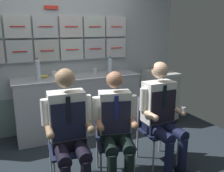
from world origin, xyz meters
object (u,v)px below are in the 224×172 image
at_px(folding_chair_by_counter, 154,122).
at_px(crew_member_by_counter, 162,111).
at_px(folding_chair_right, 113,131).
at_px(snack_banana, 44,77).
at_px(crew_member_left, 69,126).
at_px(water_bottle_clear, 38,70).
at_px(service_trolley, 160,94).
at_px(paper_cup_tan, 95,71).
at_px(folding_chair_left, 67,137).
at_px(crew_member_right, 116,124).

bearing_deg(folding_chair_by_counter, crew_member_by_counter, -89.39).
height_order(folding_chair_right, snack_banana, snack_banana).
xyz_separation_m(crew_member_left, folding_chair_by_counter, (1.12, 0.13, -0.20)).
distance_m(folding_chair_by_counter, water_bottle_clear, 1.75).
height_order(service_trolley, water_bottle_clear, water_bottle_clear).
bearing_deg(service_trolley, crew_member_left, -148.73).
distance_m(folding_chair_right, folding_chair_by_counter, 0.58).
bearing_deg(service_trolley, paper_cup_tan, 170.10).
bearing_deg(snack_banana, crew_member_left, -89.67).
relative_size(folding_chair_right, snack_banana, 4.76).
height_order(folding_chair_right, folding_chair_by_counter, same).
height_order(folding_chair_left, folding_chair_by_counter, same).
bearing_deg(water_bottle_clear, crew_member_by_counter, -46.34).
xyz_separation_m(crew_member_by_counter, water_bottle_clear, (-1.22, 1.28, 0.38)).
distance_m(folding_chair_right, snack_banana, 1.48).
height_order(folding_chair_right, water_bottle_clear, water_bottle_clear).
bearing_deg(folding_chair_right, water_bottle_clear, 118.59).
bearing_deg(crew_member_right, folding_chair_left, 154.52).
bearing_deg(crew_member_by_counter, service_trolley, 54.68).
xyz_separation_m(crew_member_by_counter, snack_banana, (-1.13, 1.42, 0.25)).
height_order(folding_chair_by_counter, crew_member_by_counter, crew_member_by_counter).
height_order(water_bottle_clear, snack_banana, water_bottle_clear).
xyz_separation_m(folding_chair_left, water_bottle_clear, (-0.11, 1.09, 0.58)).
bearing_deg(snack_banana, crew_member_by_counter, -51.53).
relative_size(crew_member_by_counter, paper_cup_tan, 15.39).
bearing_deg(crew_member_right, crew_member_by_counter, 3.99).
height_order(crew_member_right, crew_member_by_counter, crew_member_by_counter).
bearing_deg(snack_banana, folding_chair_left, -89.03).
bearing_deg(paper_cup_tan, crew_member_right, -102.50).
distance_m(folding_chair_right, crew_member_by_counter, 0.63).
relative_size(crew_member_right, snack_banana, 7.02).
height_order(crew_member_left, crew_member_right, crew_member_left).
relative_size(paper_cup_tan, snack_banana, 0.48).
bearing_deg(crew_member_left, water_bottle_clear, 94.64).
relative_size(folding_chair_right, paper_cup_tan, 9.94).
distance_m(crew_member_left, folding_chair_right, 0.58).
distance_m(water_bottle_clear, paper_cup_tan, 0.95).
xyz_separation_m(folding_chair_right, folding_chair_by_counter, (0.58, 0.05, 0.00)).
xyz_separation_m(folding_chair_left, folding_chair_by_counter, (1.10, -0.03, 0.00)).
bearing_deg(paper_cup_tan, service_trolley, -9.90).
bearing_deg(crew_member_left, crew_member_right, -8.30).
xyz_separation_m(water_bottle_clear, paper_cup_tan, (0.92, 0.17, -0.11)).
bearing_deg(folding_chair_left, service_trolley, 28.04).
relative_size(folding_chair_left, snack_banana, 4.76).
height_order(folding_chair_left, crew_member_by_counter, crew_member_by_counter).
bearing_deg(crew_member_by_counter, crew_member_left, 178.56).
xyz_separation_m(crew_member_right, water_bottle_clear, (-0.59, 1.32, 0.42)).
bearing_deg(service_trolley, folding_chair_left, -151.96).
bearing_deg(water_bottle_clear, crew_member_left, -85.36).
xyz_separation_m(crew_member_right, snack_banana, (-0.50, 1.46, 0.29)).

